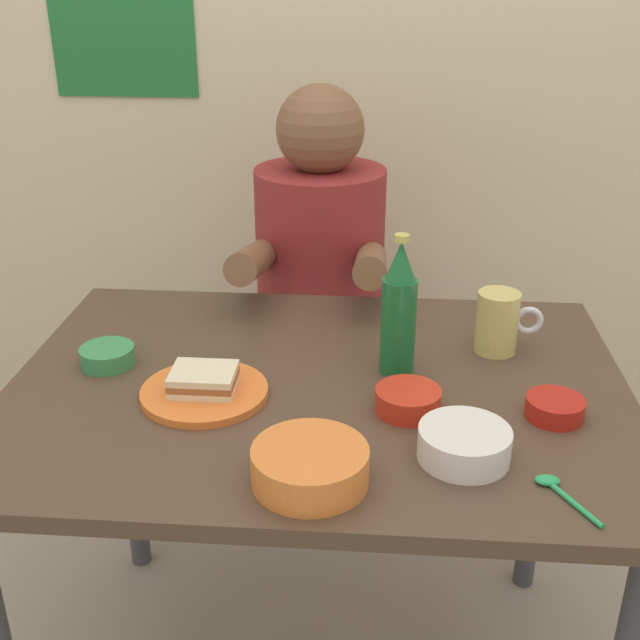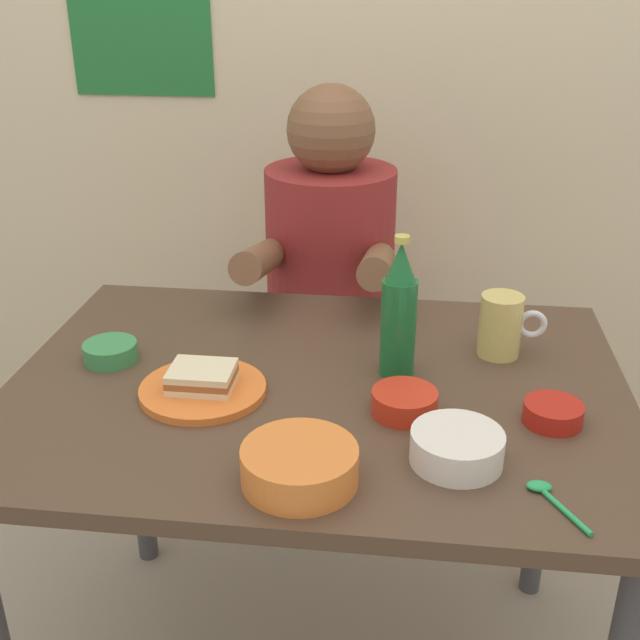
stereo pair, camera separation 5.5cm
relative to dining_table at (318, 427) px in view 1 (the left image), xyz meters
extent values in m
cube|color=beige|center=(0.00, 1.05, 0.65)|extent=(4.40, 0.08, 2.60)
cube|color=#1E6B2D|center=(-0.62, 1.01, 0.66)|extent=(0.40, 0.01, 0.47)
cube|color=#4C3828|center=(0.00, 0.00, 0.08)|extent=(1.10, 0.80, 0.03)
cylinder|color=#3F3F44|center=(-0.49, 0.34, -0.29)|extent=(0.05, 0.05, 0.71)
cylinder|color=#3F3F44|center=(0.49, 0.34, -0.29)|extent=(0.05, 0.05, 0.71)
cylinder|color=#4C4C51|center=(-0.05, 0.63, -0.44)|extent=(0.08, 0.08, 0.41)
cylinder|color=brown|center=(-0.05, 0.63, -0.22)|extent=(0.34, 0.34, 0.04)
cylinder|color=maroon|center=(-0.05, 0.63, 0.06)|extent=(0.32, 0.32, 0.52)
sphere|color=brown|center=(-0.05, 0.63, 0.42)|extent=(0.21, 0.21, 0.21)
cylinder|color=brown|center=(-0.18, 0.38, 0.18)|extent=(0.07, 0.31, 0.14)
cylinder|color=brown|center=(0.08, 0.38, 0.18)|extent=(0.07, 0.31, 0.14)
cylinder|color=orange|center=(-0.19, -0.06, 0.10)|extent=(0.22, 0.22, 0.01)
cube|color=beige|center=(-0.19, -0.06, 0.11)|extent=(0.11, 0.09, 0.01)
cube|color=#9E592D|center=(-0.19, -0.06, 0.13)|extent=(0.11, 0.09, 0.01)
cube|color=beige|center=(-0.19, -0.06, 0.14)|extent=(0.11, 0.09, 0.01)
cylinder|color=#D1BC66|center=(0.33, 0.15, 0.15)|extent=(0.08, 0.08, 0.12)
torus|color=silver|center=(0.39, 0.15, 0.16)|extent=(0.06, 0.01, 0.06)
cylinder|color=#19602D|center=(0.14, 0.06, 0.18)|extent=(0.06, 0.06, 0.18)
cone|color=#19602D|center=(0.14, 0.06, 0.31)|extent=(0.05, 0.05, 0.07)
cylinder|color=#BFB74C|center=(0.14, 0.06, 0.35)|extent=(0.03, 0.03, 0.01)
cylinder|color=orange|center=(0.01, -0.29, 0.12)|extent=(0.17, 0.17, 0.05)
cylinder|color=#B25B2D|center=(0.01, -0.29, 0.13)|extent=(0.14, 0.14, 0.02)
cylinder|color=silver|center=(0.24, -0.21, 0.12)|extent=(0.14, 0.14, 0.05)
cylinder|color=tan|center=(0.24, -0.21, 0.13)|extent=(0.11, 0.11, 0.02)
cylinder|color=#B21E14|center=(0.40, -0.08, 0.11)|extent=(0.10, 0.10, 0.03)
cylinder|color=maroon|center=(0.40, -0.08, 0.12)|extent=(0.08, 0.08, 0.02)
cylinder|color=#388C4C|center=(-0.39, 0.04, 0.11)|extent=(0.10, 0.10, 0.03)
cylinder|color=#5B643A|center=(-0.39, 0.04, 0.12)|extent=(0.08, 0.08, 0.02)
cylinder|color=red|center=(0.16, -0.08, 0.11)|extent=(0.11, 0.11, 0.04)
cylinder|color=#A33521|center=(0.16, -0.08, 0.12)|extent=(0.09, 0.09, 0.02)
cylinder|color=#26A559|center=(0.38, -0.32, 0.10)|extent=(0.06, 0.10, 0.01)
ellipsoid|color=#26A559|center=(0.35, -0.27, 0.10)|extent=(0.04, 0.02, 0.01)
camera|label=1|loc=(0.10, -1.22, 0.78)|focal=44.09mm
camera|label=2|loc=(0.16, -1.21, 0.78)|focal=44.09mm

